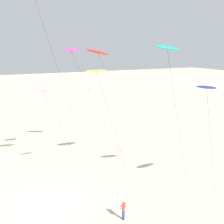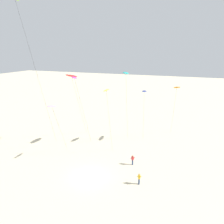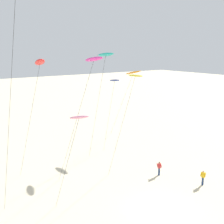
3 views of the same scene
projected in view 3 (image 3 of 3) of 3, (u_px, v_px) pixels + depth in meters
ground_plane at (161, 210)px, 25.62m from camera, size 260.00×260.00×0.00m
kite_red at (40, 63)px, 25.47m from camera, size 1.58×7.52×13.74m
kite_magenta at (93, 61)px, 23.84m from camera, size 1.42×7.55×13.98m
kite_orange at (133, 73)px, 42.15m from camera, size 1.81×6.50×11.44m
kite_teal at (106, 55)px, 32.81m from camera, size 1.11×4.96×14.22m
kite_yellow at (134, 78)px, 27.49m from camera, size 0.80×5.01×12.02m
kite_pink at (79, 118)px, 21.26m from camera, size 1.05×5.27×9.81m
kite_navy at (114, 81)px, 36.99m from camera, size 0.83×3.43×10.69m
kite_flyer_nearest at (159, 168)px, 32.52m from camera, size 0.70×0.69×1.67m
kite_flyer_middle at (203, 177)px, 30.15m from camera, size 0.70×0.71×1.67m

